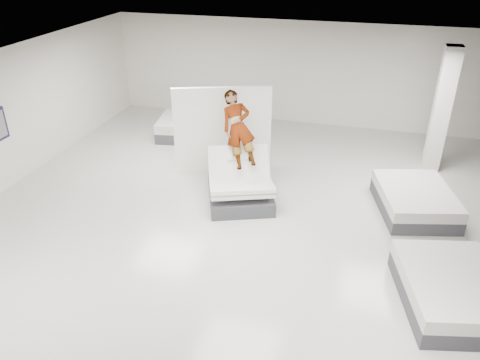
{
  "coord_description": "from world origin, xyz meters",
  "views": [
    {
      "loc": [
        2.14,
        -7.5,
        5.53
      ],
      "look_at": [
        -0.14,
        0.7,
        1.0
      ],
      "focal_mm": 35.0,
      "sensor_mm": 36.0,
      "label": 1
    }
  ],
  "objects_px": {
    "flat_bed_right_far": "(415,200)",
    "flat_bed_left_far": "(195,127)",
    "remote": "(250,159)",
    "hero_bed": "(240,185)",
    "divider_panel": "(223,130)",
    "flat_bed_right_near": "(451,291)",
    "column": "(441,111)",
    "person": "(238,144)"
  },
  "relations": [
    {
      "from": "remote",
      "to": "divider_panel",
      "type": "distance_m",
      "value": 1.66
    },
    {
      "from": "remote",
      "to": "divider_panel",
      "type": "bearing_deg",
      "value": 107.65
    },
    {
      "from": "person",
      "to": "divider_panel",
      "type": "relative_size",
      "value": 0.74
    },
    {
      "from": "person",
      "to": "remote",
      "type": "height_order",
      "value": "person"
    },
    {
      "from": "flat_bed_right_near",
      "to": "flat_bed_left_far",
      "type": "height_order",
      "value": "flat_bed_left_far"
    },
    {
      "from": "flat_bed_right_near",
      "to": "column",
      "type": "xyz_separation_m",
      "value": [
        0.08,
        5.31,
        1.32
      ]
    },
    {
      "from": "remote",
      "to": "flat_bed_right_near",
      "type": "relative_size",
      "value": 0.06
    },
    {
      "from": "hero_bed",
      "to": "remote",
      "type": "bearing_deg",
      "value": 18.19
    },
    {
      "from": "remote",
      "to": "flat_bed_left_far",
      "type": "relative_size",
      "value": 0.06
    },
    {
      "from": "person",
      "to": "flat_bed_right_near",
      "type": "distance_m",
      "value": 5.3
    },
    {
      "from": "person",
      "to": "flat_bed_left_far",
      "type": "distance_m",
      "value": 3.87
    },
    {
      "from": "divider_panel",
      "to": "column",
      "type": "bearing_deg",
      "value": -4.14
    },
    {
      "from": "person",
      "to": "flat_bed_right_near",
      "type": "relative_size",
      "value": 0.77
    },
    {
      "from": "divider_panel",
      "to": "flat_bed_right_far",
      "type": "bearing_deg",
      "value": -30.49
    },
    {
      "from": "column",
      "to": "flat_bed_left_far",
      "type": "bearing_deg",
      "value": 176.35
    },
    {
      "from": "flat_bed_right_near",
      "to": "column",
      "type": "relative_size",
      "value": 0.74
    },
    {
      "from": "person",
      "to": "flat_bed_left_far",
      "type": "bearing_deg",
      "value": 105.1
    },
    {
      "from": "hero_bed",
      "to": "divider_panel",
      "type": "relative_size",
      "value": 0.92
    },
    {
      "from": "remote",
      "to": "column",
      "type": "bearing_deg",
      "value": 12.93
    },
    {
      "from": "remote",
      "to": "flat_bed_right_far",
      "type": "bearing_deg",
      "value": -13.85
    },
    {
      "from": "divider_panel",
      "to": "flat_bed_right_near",
      "type": "distance_m",
      "value": 6.43
    },
    {
      "from": "remote",
      "to": "divider_panel",
      "type": "xyz_separation_m",
      "value": [
        -1.04,
        1.29,
        0.08
      ]
    },
    {
      "from": "remote",
      "to": "flat_bed_right_far",
      "type": "distance_m",
      "value": 3.77
    },
    {
      "from": "person",
      "to": "flat_bed_right_near",
      "type": "xyz_separation_m",
      "value": [
        4.43,
        -2.73,
        -0.99
      ]
    },
    {
      "from": "flat_bed_right_far",
      "to": "person",
      "type": "bearing_deg",
      "value": -176.79
    },
    {
      "from": "hero_bed",
      "to": "remote",
      "type": "xyz_separation_m",
      "value": [
        0.21,
        0.07,
        0.66
      ]
    },
    {
      "from": "hero_bed",
      "to": "remote",
      "type": "relative_size",
      "value": 16.06
    },
    {
      "from": "hero_bed",
      "to": "flat_bed_right_near",
      "type": "relative_size",
      "value": 0.96
    },
    {
      "from": "person",
      "to": "column",
      "type": "xyz_separation_m",
      "value": [
        4.52,
        2.59,
        0.33
      ]
    },
    {
      "from": "flat_bed_left_far",
      "to": "remote",
      "type": "bearing_deg",
      "value": -52.05
    },
    {
      "from": "flat_bed_right_near",
      "to": "column",
      "type": "bearing_deg",
      "value": 89.09
    },
    {
      "from": "flat_bed_right_far",
      "to": "flat_bed_right_near",
      "type": "xyz_separation_m",
      "value": [
        0.44,
        -2.95,
        0.01
      ]
    },
    {
      "from": "remote",
      "to": "flat_bed_left_far",
      "type": "xyz_separation_m",
      "value": [
        -2.55,
        3.26,
        -0.74
      ]
    },
    {
      "from": "hero_bed",
      "to": "flat_bed_right_far",
      "type": "height_order",
      "value": "hero_bed"
    },
    {
      "from": "person",
      "to": "column",
      "type": "relative_size",
      "value": 0.57
    },
    {
      "from": "flat_bed_right_near",
      "to": "flat_bed_left_far",
      "type": "xyz_separation_m",
      "value": [
        -6.65,
        5.74,
        0.01
      ]
    },
    {
      "from": "flat_bed_right_far",
      "to": "column",
      "type": "height_order",
      "value": "column"
    },
    {
      "from": "divider_panel",
      "to": "hero_bed",
      "type": "bearing_deg",
      "value": -79.16
    },
    {
      "from": "remote",
      "to": "column",
      "type": "distance_m",
      "value": 5.09
    },
    {
      "from": "divider_panel",
      "to": "flat_bed_left_far",
      "type": "relative_size",
      "value": 1.04
    },
    {
      "from": "flat_bed_right_far",
      "to": "flat_bed_left_far",
      "type": "distance_m",
      "value": 6.81
    },
    {
      "from": "hero_bed",
      "to": "flat_bed_right_near",
      "type": "height_order",
      "value": "hero_bed"
    }
  ]
}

